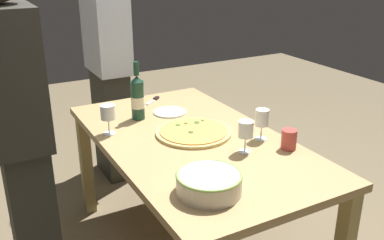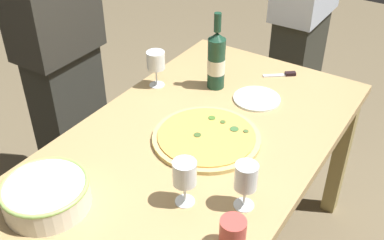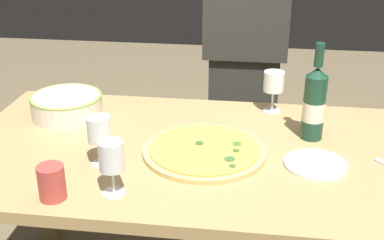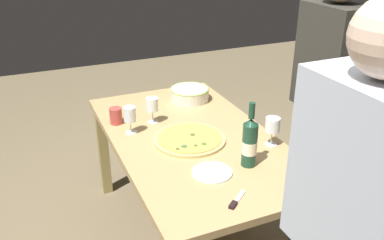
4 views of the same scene
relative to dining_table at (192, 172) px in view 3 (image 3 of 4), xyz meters
name	(u,v)px [view 3 (image 3 of 4)]	position (x,y,z in m)	size (l,w,h in m)	color
dining_table	(192,172)	(0.00, 0.00, 0.00)	(1.60, 0.90, 0.75)	tan
pizza	(205,151)	(0.05, -0.04, 0.10)	(0.41, 0.41, 0.03)	tan
serving_bowl	(67,104)	(-0.52, 0.21, 0.14)	(0.28, 0.28, 0.09)	silver
wine_bottle	(314,103)	(0.41, 0.14, 0.23)	(0.08, 0.08, 0.35)	#1A402C
wine_glass_near_pizza	(99,131)	(-0.27, -0.15, 0.21)	(0.08, 0.08, 0.16)	white
wine_glass_by_bottle	(111,157)	(-0.18, -0.32, 0.21)	(0.07, 0.07, 0.17)	white
wine_glass_far_left	(274,83)	(0.27, 0.37, 0.21)	(0.08, 0.08, 0.17)	white
cup_amber	(52,182)	(-0.35, -0.36, 0.14)	(0.08, 0.08, 0.10)	#BE453E
side_plate	(315,164)	(0.41, -0.07, 0.10)	(0.20, 0.20, 0.01)	white
person_guest_left	(245,48)	(0.14, 0.83, 0.22)	(0.39, 0.24, 1.71)	#2E2F29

